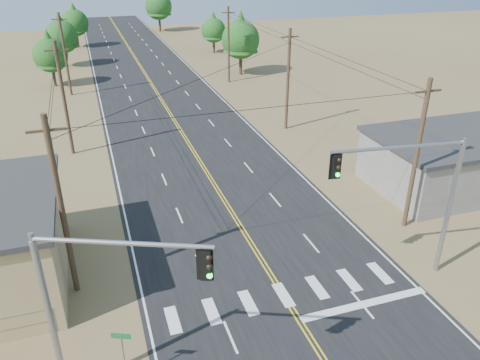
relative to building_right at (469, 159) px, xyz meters
name	(u,v)px	position (x,y,z in m)	size (l,w,h in m)	color
road	(191,147)	(-19.00, 14.00, -1.99)	(15.00, 200.00, 0.02)	black
building_right	(469,159)	(0.00, 0.00, 0.00)	(15.00, 8.00, 4.00)	gray
utility_pole_left_near	(61,208)	(-29.50, -4.00, 3.12)	(1.80, 0.30, 10.00)	#4C3826
utility_pole_left_mid	(64,99)	(-29.50, 16.00, 3.12)	(1.80, 0.30, 10.00)	#4C3826
utility_pole_left_far	(65,54)	(-29.50, 36.00, 3.12)	(1.80, 0.30, 10.00)	#4C3826
utility_pole_right_near	(417,155)	(-8.50, -4.00, 3.12)	(1.80, 0.30, 10.00)	#4C3826
utility_pole_right_mid	(288,79)	(-8.50, 16.00, 3.12)	(1.80, 0.30, 10.00)	#4C3826
utility_pole_right_far	(229,44)	(-8.50, 36.00, 3.12)	(1.80, 0.30, 10.00)	#4C3826
signal_mast_left	(93,295)	(-28.29, -11.58, 3.34)	(6.04, 2.80, 7.90)	gray
signal_mast_right	(418,188)	(-11.87, -8.47, 3.56)	(7.18, 1.19, 8.17)	gray
street_sign	(123,350)	(-27.56, -11.05, -0.16)	(0.76, 0.36, 2.75)	gray
tree_left_near	(50,52)	(-31.52, 41.32, 2.55)	(4.46, 4.46, 7.44)	#3F2D1E
tree_left_mid	(61,33)	(-30.14, 53.29, 3.05)	(4.95, 4.95, 8.25)	#3F2D1E
tree_left_far	(74,20)	(-28.00, 69.70, 2.93)	(4.84, 4.84, 8.06)	#3F2D1E
tree_right_near	(241,36)	(-5.57, 39.62, 3.55)	(5.44, 5.44, 9.07)	#3F2D1E
tree_right_mid	(213,28)	(-5.00, 56.43, 2.33)	(4.25, 4.25, 7.08)	#3F2D1E
tree_right_far	(158,3)	(-10.00, 83.97, 3.96)	(5.85, 5.85, 9.75)	#3F2D1E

